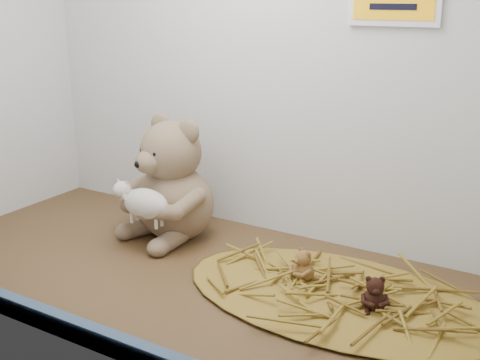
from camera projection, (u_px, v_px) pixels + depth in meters
The scene contains 7 objects.
alcove_shell at pixel (206, 44), 116.05cm from camera, with size 120.40×60.20×90.40cm.
front_rail at pixel (81, 331), 97.99cm from camera, with size 119.28×2.20×3.60cm, color #3D5474.
straw_bed at pixel (336, 295), 112.10cm from camera, with size 61.05×35.45×1.18cm, color olive.
main_teddy at pixel (174, 178), 137.20cm from camera, with size 22.89×24.16×28.38cm, color #857152, non-canonical shape.
toy_lamb at pixel (146, 204), 129.85cm from camera, with size 14.57×8.89×9.42cm, color silver, non-canonical shape.
mini_teddy_tan at pixel (304, 263), 116.42cm from camera, with size 5.22×5.51×6.47cm, color #905D2F, non-canonical shape.
mini_teddy_brown at pixel (375, 292), 105.51cm from camera, with size 5.16×5.44×6.39cm, color black, non-canonical shape.
Camera 1 is at (66.57, -89.35, 54.59)cm, focal length 45.00 mm.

